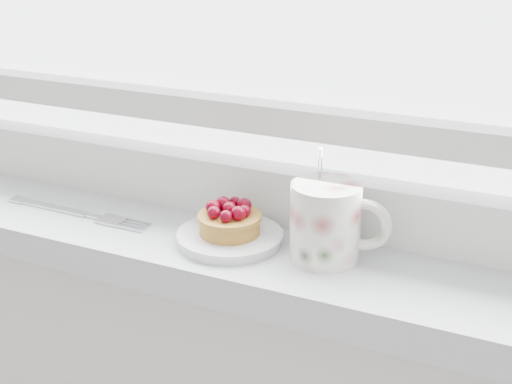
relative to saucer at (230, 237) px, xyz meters
The scene contains 4 objects.
saucer is the anchor object (origin of this frame).
raspberry_tart 0.02m from the saucer, 105.74° to the left, with size 0.07×0.07×0.04m.
floral_mug 0.12m from the saucer, ahead, with size 0.12×0.09×0.13m.
fork 0.22m from the saucer, behind, with size 0.22×0.03×0.00m.
Camera 1 is at (0.31, 1.22, 1.30)m, focal length 50.00 mm.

